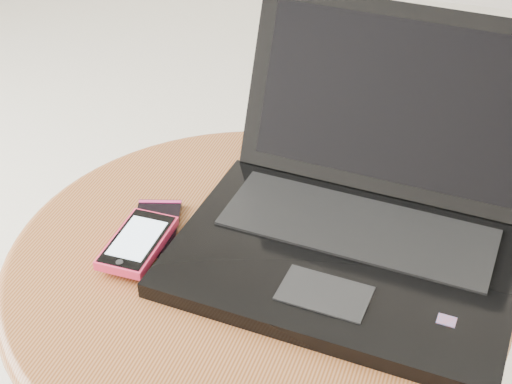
% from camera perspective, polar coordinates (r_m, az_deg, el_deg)
% --- Properties ---
extents(table, '(0.60, 0.60, 0.48)m').
position_cam_1_polar(table, '(0.98, -0.12, -9.52)').
color(table, '#4D2A18').
rests_on(table, ground).
extents(laptop, '(0.40, 0.38, 0.24)m').
position_cam_1_polar(laptop, '(0.91, 7.68, -1.51)').
color(laptop, black).
rests_on(laptop, table).
extents(phone_black, '(0.08, 0.12, 0.01)m').
position_cam_1_polar(phone_black, '(0.95, -7.50, -2.65)').
color(phone_black, black).
rests_on(phone_black, table).
extents(phone_pink, '(0.06, 0.11, 0.01)m').
position_cam_1_polar(phone_pink, '(0.92, -8.82, -3.72)').
color(phone_pink, '#DE284E').
rests_on(phone_pink, phone_black).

